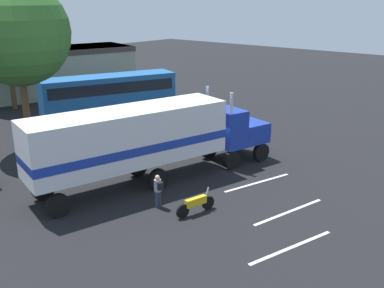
{
  "coord_description": "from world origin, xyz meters",
  "views": [
    {
      "loc": [
        -20.11,
        -14.78,
        9.4
      ],
      "look_at": [
        -2.28,
        0.34,
        1.6
      ],
      "focal_mm": 40.95,
      "sensor_mm": 36.0,
      "label": 1
    }
  ],
  "objects_px": {
    "semi_truck": "(148,137)",
    "parked_bus": "(109,92)",
    "person_bystander": "(158,190)",
    "tree_right": "(17,33)",
    "motorcycle": "(196,204)",
    "tree_center": "(7,45)"
  },
  "relations": [
    {
      "from": "parked_bus",
      "to": "motorcycle",
      "type": "height_order",
      "value": "parked_bus"
    },
    {
      "from": "semi_truck",
      "to": "parked_bus",
      "type": "height_order",
      "value": "semi_truck"
    },
    {
      "from": "person_bystander",
      "to": "tree_right",
      "type": "distance_m",
      "value": 13.78
    },
    {
      "from": "person_bystander",
      "to": "motorcycle",
      "type": "xyz_separation_m",
      "value": [
        0.65,
        -1.77,
        -0.41
      ]
    },
    {
      "from": "person_bystander",
      "to": "parked_bus",
      "type": "xyz_separation_m",
      "value": [
        9.52,
        14.99,
        1.17
      ]
    },
    {
      "from": "person_bystander",
      "to": "parked_bus",
      "type": "distance_m",
      "value": 17.8
    },
    {
      "from": "semi_truck",
      "to": "person_bystander",
      "type": "relative_size",
      "value": 8.79
    },
    {
      "from": "person_bystander",
      "to": "tree_right",
      "type": "bearing_deg",
      "value": 87.59
    },
    {
      "from": "tree_right",
      "to": "tree_center",
      "type": "bearing_deg",
      "value": 65.75
    },
    {
      "from": "semi_truck",
      "to": "motorcycle",
      "type": "relative_size",
      "value": 6.9
    },
    {
      "from": "parked_bus",
      "to": "person_bystander",
      "type": "bearing_deg",
      "value": -122.42
    },
    {
      "from": "semi_truck",
      "to": "parked_bus",
      "type": "bearing_deg",
      "value": 58.52
    },
    {
      "from": "person_bystander",
      "to": "tree_center",
      "type": "bearing_deg",
      "value": 76.59
    },
    {
      "from": "parked_bus",
      "to": "semi_truck",
      "type": "bearing_deg",
      "value": -121.48
    },
    {
      "from": "semi_truck",
      "to": "motorcycle",
      "type": "height_order",
      "value": "semi_truck"
    },
    {
      "from": "person_bystander",
      "to": "semi_truck",
      "type": "bearing_deg",
      "value": 53.17
    },
    {
      "from": "tree_right",
      "to": "person_bystander",
      "type": "bearing_deg",
      "value": -92.41
    },
    {
      "from": "tree_right",
      "to": "motorcycle",
      "type": "bearing_deg",
      "value": -89.43
    },
    {
      "from": "semi_truck",
      "to": "parked_bus",
      "type": "xyz_separation_m",
      "value": [
        7.65,
        12.49,
        -0.46
      ]
    },
    {
      "from": "person_bystander",
      "to": "tree_center",
      "type": "relative_size",
      "value": 0.2
    },
    {
      "from": "motorcycle",
      "to": "tree_center",
      "type": "height_order",
      "value": "tree_center"
    },
    {
      "from": "semi_truck",
      "to": "tree_center",
      "type": "bearing_deg",
      "value": 79.94
    }
  ]
}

